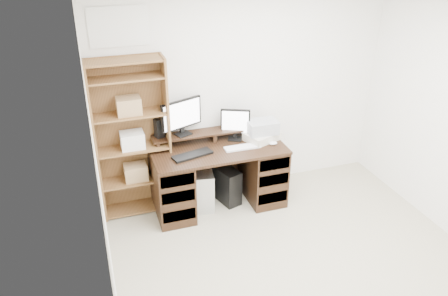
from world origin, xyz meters
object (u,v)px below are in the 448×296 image
tower_silver (203,186)px  tower_black (225,184)px  printer (262,136)px  monitor_small (235,123)px  monitor_wide (181,116)px  bookshelf (132,138)px  desk (218,175)px

tower_silver → tower_black: 0.28m
printer → monitor_small: bearing=136.8°
tower_black → printer: bearing=-20.2°
monitor_wide → bookshelf: size_ratio=0.27×
tower_black → bookshelf: bookshelf is taller
monitor_wide → tower_black: monitor_wide is taller
monitor_small → printer: (0.29, -0.12, -0.16)m
tower_silver → printer: bearing=7.0°
printer → tower_black: bearing=155.4°
monitor_wide → monitor_small: (0.61, -0.07, -0.15)m
monitor_small → tower_black: 0.75m
monitor_small → tower_silver: bearing=-143.6°
monitor_wide → printer: (0.90, -0.19, -0.30)m
monitor_wide → tower_silver: bearing=-64.3°
monitor_wide → desk: bearing=-54.7°
monitor_wide → tower_black: 1.01m
monitor_small → bookshelf: (-1.17, 0.06, -0.03)m
monitor_small → bookshelf: size_ratio=0.21×
desk → monitor_wide: 0.82m
monitor_wide → printer: monitor_wide is taller
desk → printer: size_ratio=4.05×
monitor_wide → monitor_small: bearing=-28.9°
bookshelf → monitor_wide: bearing=1.3°
monitor_small → bookshelf: bookshelf is taller
monitor_wide → monitor_small: monitor_wide is taller
monitor_small → tower_black: bearing=-125.1°
monitor_small → tower_silver: monitor_small is taller
desk → tower_black: 0.21m
desk → tower_silver: 0.24m
desk → monitor_wide: size_ratio=3.06×
desk → monitor_wide: monitor_wide is taller
printer → tower_silver: 0.91m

